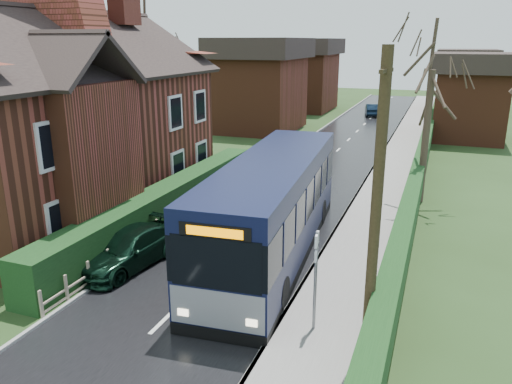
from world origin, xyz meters
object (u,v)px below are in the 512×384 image
at_px(bus, 273,209).
at_px(car_silver, 273,173).
at_px(car_green, 129,249).
at_px(bus_stop_sign, 316,268).
at_px(telegraph_pole, 376,213).
at_px(brick_house, 60,114).

relative_size(bus, car_silver, 3.09).
distance_m(car_green, bus_stop_sign, 7.24).
bearing_deg(bus, car_silver, 103.85).
distance_m(bus_stop_sign, telegraph_pole, 2.39).
height_order(car_silver, car_green, car_silver).
distance_m(brick_house, car_green, 7.98).
bearing_deg(car_silver, telegraph_pole, -58.62).
bearing_deg(bus_stop_sign, brick_house, 148.44).
height_order(car_silver, telegraph_pole, telegraph_pole).
height_order(brick_house, bus, brick_house).
bearing_deg(telegraph_pole, bus, 136.70).
xyz_separation_m(bus, bus_stop_sign, (2.64, -4.39, 0.14)).
xyz_separation_m(car_silver, telegraph_pole, (6.94, -13.53, 3.06)).
bearing_deg(bus, car_green, -153.39).
distance_m(bus, bus_stop_sign, 5.12).
distance_m(car_silver, telegraph_pole, 15.51).
distance_m(brick_house, car_silver, 10.88).
relative_size(bus_stop_sign, telegraph_pole, 0.39).
distance_m(brick_house, telegraph_pole, 15.53).
bearing_deg(car_silver, car_green, -92.93).
xyz_separation_m(bus, car_green, (-4.26, -2.58, -1.12)).
bearing_deg(telegraph_pole, bus_stop_sign, 166.62).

